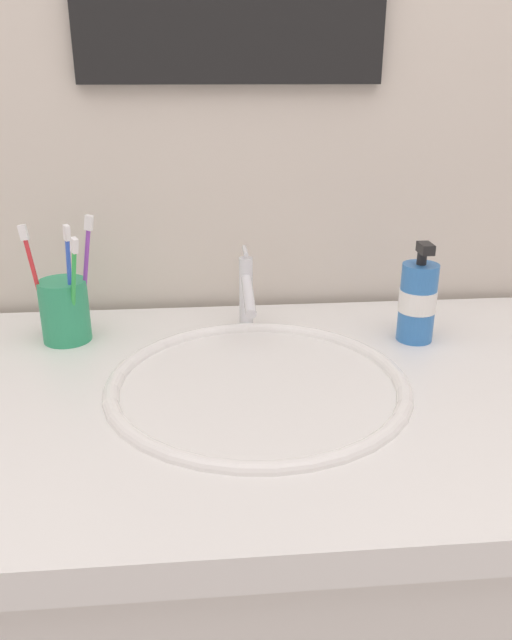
# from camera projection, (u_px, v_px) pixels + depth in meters

# --- Properties ---
(tiled_wall_back) EXTENTS (2.48, 0.04, 2.40)m
(tiled_wall_back) POSITION_uv_depth(u_px,v_px,m) (231.00, 151.00, 1.14)
(tiled_wall_back) COLOR beige
(tiled_wall_back) RESTS_ON ground
(vanity_counter) EXTENTS (1.28, 0.68, 0.91)m
(vanity_counter) POSITION_uv_depth(u_px,v_px,m) (249.00, 622.00, 1.07)
(vanity_counter) COLOR silver
(vanity_counter) RESTS_ON ground
(sink_basin) EXTENTS (0.44, 0.44, 0.10)m
(sink_basin) POSITION_uv_depth(u_px,v_px,m) (258.00, 405.00, 0.92)
(sink_basin) COLOR white
(sink_basin) RESTS_ON vanity_counter
(faucet) EXTENTS (0.02, 0.15, 0.14)m
(faucet) POSITION_uv_depth(u_px,v_px,m) (247.00, 292.00, 1.08)
(faucet) COLOR silver
(faucet) RESTS_ON sink_basin
(toothbrush_cup) EXTENTS (0.08, 0.08, 0.11)m
(toothbrush_cup) POSITION_uv_depth(u_px,v_px,m) (65.00, 311.00, 1.04)
(toothbrush_cup) COLOR #2D9966
(toothbrush_cup) RESTS_ON vanity_counter
(toothbrush_blue) EXTENTS (0.03, 0.04, 0.20)m
(toothbrush_blue) POSITION_uv_depth(u_px,v_px,m) (70.00, 277.00, 1.00)
(toothbrush_blue) COLOR blue
(toothbrush_blue) RESTS_ON toothbrush_cup
(toothbrush_purple) EXTENTS (0.05, 0.02, 0.21)m
(toothbrush_purple) POSITION_uv_depth(u_px,v_px,m) (86.00, 270.00, 1.02)
(toothbrush_purple) COLOR purple
(toothbrush_purple) RESTS_ON toothbrush_cup
(toothbrush_red) EXTENTS (0.03, 0.01, 0.20)m
(toothbrush_red) POSITION_uv_depth(u_px,v_px,m) (35.00, 277.00, 1.00)
(toothbrush_red) COLOR red
(toothbrush_red) RESTS_ON toothbrush_cup
(toothbrush_green) EXTENTS (0.04, 0.05, 0.19)m
(toothbrush_green) POSITION_uv_depth(u_px,v_px,m) (74.00, 285.00, 0.99)
(toothbrush_green) COLOR green
(toothbrush_green) RESTS_ON toothbrush_cup
(soap_dispenser) EXTENTS (0.06, 0.06, 0.17)m
(soap_dispenser) POSITION_uv_depth(u_px,v_px,m) (418.00, 301.00, 1.04)
(soap_dispenser) COLOR #3372BF
(soap_dispenser) RESTS_ON vanity_counter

